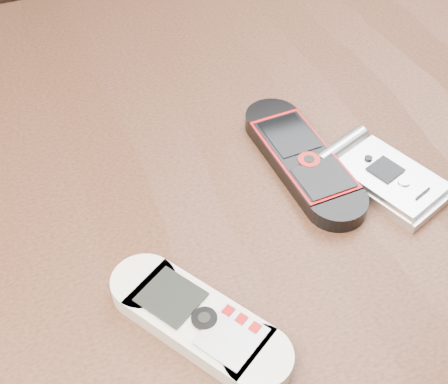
{
  "coord_description": "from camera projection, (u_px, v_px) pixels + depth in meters",
  "views": [
    {
      "loc": [
        -0.13,
        -0.34,
        1.14
      ],
      "look_at": [
        0.01,
        0.0,
        0.76
      ],
      "focal_mm": 50.0,
      "sensor_mm": 36.0,
      "label": 1
    }
  ],
  "objects": [
    {
      "name": "nokia_white",
      "position": [
        198.0,
        321.0,
        0.44
      ],
      "size": [
        0.12,
        0.15,
        0.02
      ],
      "primitive_type": "cube",
      "rotation": [
        0.0,
        0.0,
        0.56
      ],
      "color": "silver",
      "rests_on": "table"
    },
    {
      "name": "motorola_razr",
      "position": [
        387.0,
        177.0,
        0.54
      ],
      "size": [
        0.1,
        0.13,
        0.02
      ],
      "primitive_type": "cube",
      "rotation": [
        0.0,
        0.0,
        0.36
      ],
      "color": "silver",
      "rests_on": "table"
    },
    {
      "name": "table",
      "position": [
        219.0,
        275.0,
        0.61
      ],
      "size": [
        1.2,
        0.8,
        0.75
      ],
      "color": "black",
      "rests_on": "ground"
    },
    {
      "name": "nokia_black_red",
      "position": [
        302.0,
        159.0,
        0.55
      ],
      "size": [
        0.06,
        0.17,
        0.02
      ],
      "primitive_type": "cube",
      "rotation": [
        0.0,
        0.0,
        0.05
      ],
      "color": "black",
      "rests_on": "table"
    }
  ]
}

